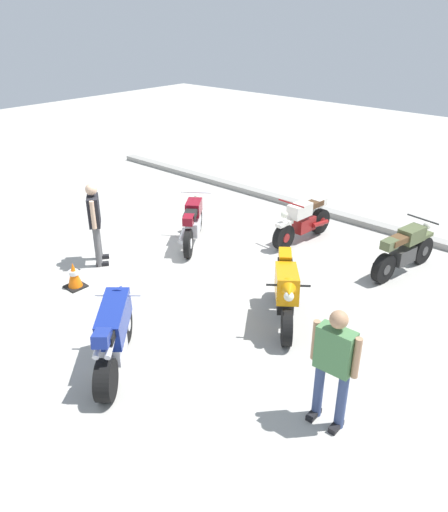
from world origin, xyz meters
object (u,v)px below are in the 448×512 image
(motorcycle_cream_vintage, at_px, (303,221))
(person_in_black_shirt, at_px, (95,218))
(motorcycle_orange_sportbike, at_px, (286,291))
(motorcycle_olive_vintage, at_px, (404,251))
(person_in_green_shirt, at_px, (334,361))
(motorcycle_blue_sportbike, at_px, (114,333))
(motorcycle_maroon_cruiser, at_px, (193,222))
(traffic_cone, at_px, (74,275))

(motorcycle_cream_vintage, xyz_separation_m, person_in_black_shirt, (-2.62, -3.82, 0.53))
(motorcycle_orange_sportbike, distance_m, person_in_black_shirt, 4.35)
(motorcycle_olive_vintage, xyz_separation_m, person_in_green_shirt, (1.03, -4.63, 0.49))
(motorcycle_cream_vintage, height_order, person_in_green_shirt, person_in_green_shirt)
(motorcycle_orange_sportbike, distance_m, motorcycle_blue_sportbike, 2.94)
(person_in_black_shirt, bearing_deg, person_in_green_shirt, -59.64)
(motorcycle_maroon_cruiser, xyz_separation_m, motorcycle_olive_vintage, (4.21, 1.83, -0.03))
(person_in_green_shirt, bearing_deg, motorcycle_maroon_cruiser, -119.55)
(person_in_green_shirt, bearing_deg, motorcycle_cream_vintage, -144.65)
(motorcycle_maroon_cruiser, xyz_separation_m, person_in_green_shirt, (5.24, -2.80, 0.45))
(motorcycle_blue_sportbike, bearing_deg, motorcycle_maroon_cruiser, -11.19)
(motorcycle_orange_sportbike, bearing_deg, motorcycle_cream_vintage, 170.39)
(motorcycle_maroon_cruiser, bearing_deg, motorcycle_olive_vintage, -102.35)
(motorcycle_olive_vintage, xyz_separation_m, motorcycle_cream_vintage, (-2.40, -0.04, 0.00))
(motorcycle_orange_sportbike, bearing_deg, person_in_black_shirt, -117.44)
(person_in_green_shirt, height_order, traffic_cone, person_in_green_shirt)
(motorcycle_olive_vintage, bearing_deg, motorcycle_maroon_cruiser, 123.29)
(motorcycle_maroon_cruiser, relative_size, person_in_green_shirt, 1.04)
(motorcycle_olive_vintage, distance_m, motorcycle_cream_vintage, 2.40)
(motorcycle_maroon_cruiser, height_order, motorcycle_blue_sportbike, motorcycle_blue_sportbike)
(motorcycle_blue_sportbike, bearing_deg, motorcycle_orange_sportbike, -64.68)
(motorcycle_maroon_cruiser, bearing_deg, person_in_green_shirt, -153.95)
(motorcycle_olive_vintage, distance_m, person_in_green_shirt, 4.77)
(motorcycle_olive_vintage, height_order, person_in_green_shirt, person_in_green_shirt)
(person_in_green_shirt, bearing_deg, motorcycle_orange_sportbike, -132.32)
(motorcycle_maroon_cruiser, bearing_deg, person_in_black_shirt, 122.21)
(motorcycle_olive_vintage, relative_size, traffic_cone, 3.68)
(motorcycle_cream_vintage, bearing_deg, traffic_cone, -19.34)
(motorcycle_blue_sportbike, distance_m, person_in_green_shirt, 3.22)
(motorcycle_cream_vintage, height_order, person_in_black_shirt, person_in_black_shirt)
(motorcycle_orange_sportbike, distance_m, motorcycle_cream_vintage, 3.45)
(motorcycle_blue_sportbike, bearing_deg, person_in_black_shirt, 17.11)
(motorcycle_maroon_cruiser, bearing_deg, motorcycle_orange_sportbike, -145.66)
(motorcycle_blue_sportbike, bearing_deg, motorcycle_cream_vintage, -36.51)
(traffic_cone, bearing_deg, motorcycle_cream_vintage, 66.29)
(traffic_cone, bearing_deg, person_in_black_shirt, 118.60)
(motorcycle_orange_sportbike, height_order, person_in_green_shirt, person_in_green_shirt)
(motorcycle_orange_sportbike, distance_m, traffic_cone, 4.13)
(motorcycle_orange_sportbike, relative_size, traffic_cone, 3.12)
(motorcycle_maroon_cruiser, relative_size, motorcycle_cream_vintage, 0.90)
(person_in_black_shirt, bearing_deg, motorcycle_maroon_cruiser, 15.69)
(motorcycle_orange_sportbike, height_order, motorcycle_maroon_cruiser, motorcycle_orange_sportbike)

